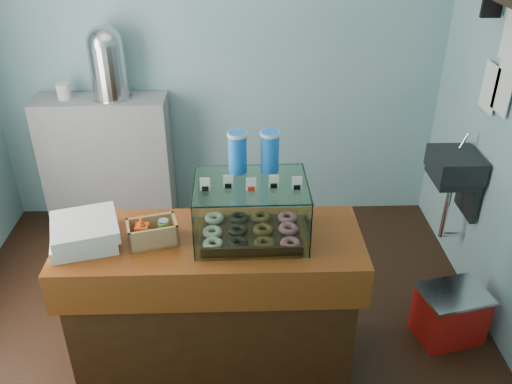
{
  "coord_description": "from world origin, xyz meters",
  "views": [
    {
      "loc": [
        0.17,
        -2.59,
        2.53
      ],
      "look_at": [
        0.24,
        -0.15,
        1.12
      ],
      "focal_mm": 38.0,
      "sensor_mm": 36.0,
      "label": 1
    }
  ],
  "objects_px": {
    "counter": "(214,303)",
    "red_cooler": "(450,314)",
    "display_case": "(252,204)",
    "coffee_urn": "(107,61)"
  },
  "relations": [
    {
      "from": "counter",
      "to": "red_cooler",
      "type": "xyz_separation_m",
      "value": [
        1.46,
        0.17,
        -0.28
      ]
    },
    {
      "from": "counter",
      "to": "display_case",
      "type": "distance_m",
      "value": 0.66
    },
    {
      "from": "counter",
      "to": "red_cooler",
      "type": "relative_size",
      "value": 3.5
    },
    {
      "from": "counter",
      "to": "coffee_urn",
      "type": "relative_size",
      "value": 2.94
    },
    {
      "from": "counter",
      "to": "coffee_urn",
      "type": "xyz_separation_m",
      "value": [
        -0.8,
        1.58,
        0.93
      ]
    },
    {
      "from": "counter",
      "to": "display_case",
      "type": "relative_size",
      "value": 2.74
    },
    {
      "from": "display_case",
      "to": "red_cooler",
      "type": "height_order",
      "value": "display_case"
    },
    {
      "from": "display_case",
      "to": "red_cooler",
      "type": "relative_size",
      "value": 1.28
    },
    {
      "from": "counter",
      "to": "coffee_urn",
      "type": "distance_m",
      "value": 2.0
    },
    {
      "from": "display_case",
      "to": "red_cooler",
      "type": "distance_m",
      "value": 1.54
    }
  ]
}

